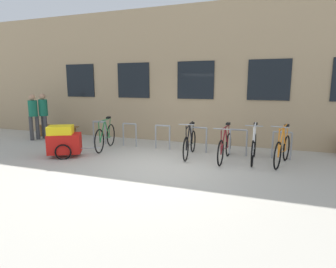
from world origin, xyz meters
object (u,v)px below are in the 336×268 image
at_px(bike_trailer, 64,141).
at_px(wooden_bench, 58,129).
at_px(bicycle_black, 190,143).
at_px(backpack, 64,139).
at_px(bicycle_white, 254,147).
at_px(bicycle_green, 105,137).
at_px(bicycle_orange, 282,150).
at_px(bicycle_maroon, 225,147).
at_px(person_by_bench, 44,113).
at_px(person_browsing, 33,114).

distance_m(bike_trailer, wooden_bench, 3.41).
bearing_deg(bicycle_black, wooden_bench, 169.64).
bearing_deg(bike_trailer, backpack, 130.96).
relative_size(bicycle_black, bicycle_white, 1.00).
height_order(bicycle_white, wooden_bench, bicycle_white).
xyz_separation_m(bicycle_green, backpack, (-1.69, 0.00, -0.18)).
xyz_separation_m(bicycle_green, bike_trailer, (-0.57, -1.29, 0.07)).
height_order(bicycle_orange, bike_trailer, bicycle_orange).
height_order(bicycle_maroon, person_by_bench, person_by_bench).
distance_m(bicycle_black, bicycle_green, 2.83).
xyz_separation_m(wooden_bench, person_browsing, (-0.40, -0.78, 0.65)).
bearing_deg(wooden_bench, bike_trailer, -45.81).
bearing_deg(person_browsing, backpack, -12.50).
height_order(bicycle_green, backpack, bicycle_green).
relative_size(bicycle_green, bicycle_maroon, 1.00).
xyz_separation_m(bike_trailer, person_browsing, (-2.77, 1.66, 0.51)).
relative_size(bicycle_white, bike_trailer, 1.26).
xyz_separation_m(bicycle_black, wooden_bench, (-5.77, 1.05, -0.04)).
bearing_deg(person_by_bench, bicycle_orange, -4.01).
relative_size(wooden_bench, person_by_bench, 1.01).
distance_m(bicycle_green, bicycle_orange, 5.36).
bearing_deg(person_browsing, bicycle_black, -2.53).
relative_size(bicycle_white, bicycle_maroon, 1.00).
distance_m(bicycle_black, person_by_bench, 6.01).
bearing_deg(bicycle_white, wooden_bench, 172.55).
distance_m(bicycle_black, wooden_bench, 5.87).
height_order(bicycle_green, bike_trailer, bicycle_green).
bearing_deg(bicycle_black, bicycle_white, 2.01).
xyz_separation_m(bicycle_maroon, backpack, (-5.57, 0.06, -0.16)).
bearing_deg(bicycle_orange, bicycle_green, -179.37).
distance_m(bicycle_maroon, person_browsing, 7.26).
bearing_deg(bicycle_black, bicycle_green, -178.08).
bearing_deg(wooden_bench, bicycle_black, -10.36).
bearing_deg(bicycle_green, bicycle_orange, 0.63).
height_order(bicycle_black, bicycle_orange, bicycle_orange).
height_order(bicycle_white, bicycle_green, bicycle_white).
xyz_separation_m(bicycle_green, person_browsing, (-3.34, 0.37, 0.58)).
distance_m(wooden_bench, person_by_bench, 0.85).
bearing_deg(person_browsing, wooden_bench, 63.16).
bearing_deg(person_by_bench, bicycle_green, -11.81).
bearing_deg(bicycle_black, backpack, -178.83).
height_order(bicycle_black, bike_trailer, bicycle_black).
distance_m(bicycle_white, bicycle_orange, 0.74).
bearing_deg(bike_trailer, bicycle_maroon, 15.60).
relative_size(bike_trailer, person_by_bench, 0.81).
relative_size(bicycle_orange, backpack, 3.85).
xyz_separation_m(bicycle_orange, bike_trailer, (-5.93, -1.35, 0.08)).
height_order(bicycle_green, bicycle_orange, bicycle_orange).
xyz_separation_m(bicycle_white, bike_trailer, (-5.20, -1.45, 0.09)).
xyz_separation_m(bicycle_black, person_by_bench, (-5.95, 0.56, 0.62)).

